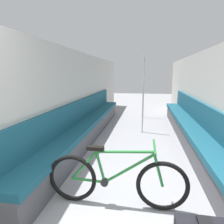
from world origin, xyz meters
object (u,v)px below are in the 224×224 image
at_px(bench_seat_row_right, 192,131).
at_px(bicycle, 116,180).
at_px(bench_seat_row_left, 88,126).
at_px(grab_pole_far, 144,90).
at_px(grab_pole_near, 143,96).

bearing_deg(bench_seat_row_right, bicycle, -119.81).
relative_size(bench_seat_row_left, grab_pole_far, 2.96).
bearing_deg(grab_pole_far, bench_seat_row_left, -115.88).
bearing_deg(bicycle, bench_seat_row_right, 50.22).
relative_size(bicycle, grab_pole_far, 0.82).
distance_m(bench_seat_row_right, grab_pole_near, 1.50).
height_order(bicycle, grab_pole_near, grab_pole_near).
height_order(bench_seat_row_left, bicycle, bench_seat_row_left).
height_order(bicycle, grab_pole_far, grab_pole_far).
relative_size(grab_pole_near, grab_pole_far, 1.00).
distance_m(bench_seat_row_right, grab_pole_far, 2.94).
distance_m(bench_seat_row_left, grab_pole_far, 3.01).
bearing_deg(grab_pole_near, grab_pole_far, 90.24).
xyz_separation_m(bench_seat_row_right, grab_pole_far, (-1.10, 2.64, 0.68)).
height_order(bench_seat_row_right, bicycle, bench_seat_row_right).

